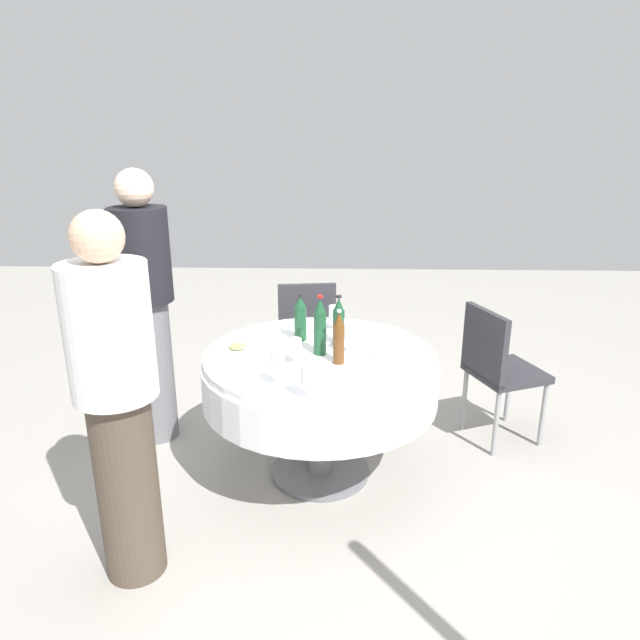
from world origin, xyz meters
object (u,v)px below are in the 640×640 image
dining_table (320,380)px  bottle_brown_north (339,339)px  bottle_dark_green_left (339,322)px  wine_glass_east (308,375)px  bottle_dark_green_inner (319,327)px  wine_glass_west (277,363)px  plate_rear (238,349)px  chair_south (497,364)px  person_inner (117,400)px  plate_east (397,352)px  person_left (146,304)px  wine_glass_south (348,334)px  wine_glass_north (295,346)px  wine_glass_near (334,313)px  chair_west (306,328)px  bottle_dark_green_right (300,319)px

dining_table → bottle_brown_north: size_ratio=4.42×
bottle_dark_green_left → wine_glass_east: bearing=-10.9°
bottle_dark_green_inner → wine_glass_east: bottle_dark_green_inner is taller
bottle_brown_north → wine_glass_west: 0.40m
plate_rear → wine_glass_east: bearing=35.9°
bottle_dark_green_inner → chair_south: bearing=111.1°
person_inner → plate_east: bearing=-101.1°
person_left → wine_glass_east: bearing=-111.8°
bottle_dark_green_inner → wine_glass_south: bottle_dark_green_inner is taller
person_inner → dining_table: bearing=-90.0°
wine_glass_north → wine_glass_west: (0.26, -0.06, 0.01)m
plate_east → dining_table: bearing=-88.4°
person_inner → chair_south: 2.24m
wine_glass_north → wine_glass_near: size_ratio=0.92×
bottle_brown_north → person_left: (-0.53, -1.16, 0.01)m
wine_glass_near → bottle_dark_green_inner: bearing=-11.5°
wine_glass_north → plate_east: 0.56m
person_inner → chair_south: bearing=-101.6°
wine_glass_north → wine_glass_near: wine_glass_near is taller
chair_west → wine_glass_south: bearing=-81.8°
wine_glass_south → chair_south: bearing=113.1°
bottle_dark_green_inner → bottle_dark_green_right: bottle_dark_green_inner is taller
bottle_dark_green_inner → chair_west: bottle_dark_green_inner is taller
bottle_brown_north → wine_glass_east: size_ratio=1.78×
bottle_dark_green_left → plate_east: (0.14, 0.31, -0.12)m
wine_glass_east → chair_south: (-0.95, 1.10, -0.34)m
bottle_dark_green_right → person_inner: person_inner is taller
wine_glass_north → chair_west: 1.23m
bottle_brown_north → person_left: bearing=-114.4°
wine_glass_south → bottle_brown_north: bearing=-18.7°
wine_glass_west → wine_glass_north: bearing=165.9°
bottle_brown_north → wine_glass_east: bearing=-18.0°
wine_glass_east → wine_glass_west: bearing=-132.7°
bottle_dark_green_right → wine_glass_west: bearing=-6.3°
wine_glass_north → wine_glass_south: bearing=121.8°
bottle_brown_north → wine_glass_near: (-0.51, -0.03, -0.03)m
wine_glass_east → chair_south: 1.50m
chair_west → bottle_dark_green_right: bearing=-96.2°
bottle_dark_green_left → chair_west: bottle_dark_green_left is taller
bottle_dark_green_inner → chair_west: bearing=-173.0°
dining_table → chair_south: (-0.42, 1.07, -0.07)m
bottle_brown_north → wine_glass_east: bottle_brown_north is taller
bottle_dark_green_inner → wine_glass_west: bottle_dark_green_inner is taller
bottle_dark_green_inner → wine_glass_near: bearing=168.5°
dining_table → wine_glass_north: size_ratio=9.20×
person_inner → chair_west: person_inner is taller
person_left → dining_table: bearing=-90.0°
wine_glass_north → bottle_dark_green_inner: bearing=141.4°
bottle_dark_green_right → chair_south: (-0.20, 1.18, -0.35)m
plate_east → chair_south: 0.80m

